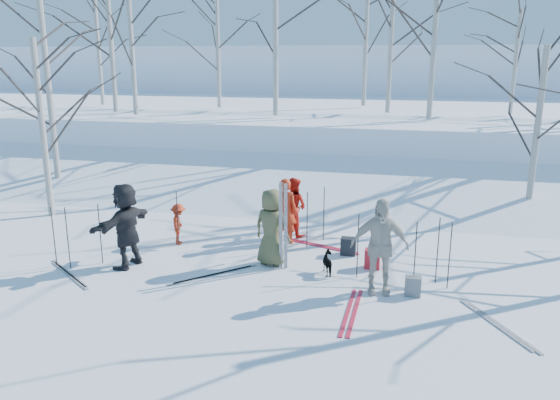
% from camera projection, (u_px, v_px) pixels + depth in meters
% --- Properties ---
extents(ground, '(120.00, 120.00, 0.00)m').
position_uv_depth(ground, '(263.00, 281.00, 11.00)').
color(ground, white).
rests_on(ground, ground).
extents(snow_ramp, '(70.00, 9.49, 4.12)m').
position_uv_depth(snow_ramp, '(319.00, 192.00, 17.55)').
color(snow_ramp, white).
rests_on(snow_ramp, ground).
extents(snow_plateau, '(70.00, 18.00, 2.20)m').
position_uv_depth(snow_plateau, '(352.00, 128.00, 26.74)').
color(snow_plateau, white).
rests_on(snow_plateau, ground).
extents(far_hill, '(90.00, 30.00, 6.00)m').
position_uv_depth(far_hill, '(378.00, 85.00, 46.26)').
color(far_hill, white).
rests_on(far_hill, ground).
extents(skier_olive_center, '(0.94, 0.74, 1.68)m').
position_uv_depth(skier_olive_center, '(272.00, 227.00, 11.66)').
color(skier_olive_center, '#46472B').
rests_on(skier_olive_center, ground).
extents(skier_red_north, '(0.59, 0.39, 1.60)m').
position_uv_depth(skier_red_north, '(285.00, 211.00, 13.07)').
color(skier_red_north, '#B22910').
rests_on(skier_red_north, ground).
extents(skier_redor_behind, '(0.90, 0.83, 1.48)m').
position_uv_depth(skier_redor_behind, '(294.00, 207.00, 13.63)').
color(skier_redor_behind, red).
rests_on(skier_redor_behind, ground).
extents(skier_red_seated, '(0.55, 0.72, 0.99)m').
position_uv_depth(skier_red_seated, '(179.00, 224.00, 13.05)').
color(skier_red_seated, '#B22910').
rests_on(skier_red_seated, ground).
extents(skier_cream_east, '(1.15, 0.62, 1.86)m').
position_uv_depth(skier_cream_east, '(379.00, 246.00, 10.24)').
color(skier_cream_east, beige).
rests_on(skier_cream_east, ground).
extents(skier_grey_west, '(0.90, 1.77, 1.83)m').
position_uv_depth(skier_grey_west, '(126.00, 225.00, 11.54)').
color(skier_grey_west, black).
rests_on(skier_grey_west, ground).
extents(dog, '(0.47, 0.61, 0.47)m').
position_uv_depth(dog, '(329.00, 263.00, 11.29)').
color(dog, black).
rests_on(dog, ground).
extents(upright_ski_left, '(0.10, 0.16, 1.90)m').
position_uv_depth(upright_ski_left, '(281.00, 226.00, 11.39)').
color(upright_ski_left, silver).
rests_on(upright_ski_left, ground).
extents(upright_ski_right, '(0.11, 0.23, 1.89)m').
position_uv_depth(upright_ski_right, '(286.00, 227.00, 11.33)').
color(upright_ski_right, silver).
rests_on(upright_ski_right, ground).
extents(ski_pair_a, '(2.01, 2.09, 0.02)m').
position_uv_depth(ski_pair_a, '(69.00, 274.00, 11.30)').
color(ski_pair_a, silver).
rests_on(ski_pair_a, ground).
extents(ski_pair_b, '(2.10, 2.10, 0.02)m').
position_uv_depth(ski_pair_b, '(214.00, 275.00, 11.28)').
color(ski_pair_b, silver).
rests_on(ski_pair_b, ground).
extents(ski_pair_c, '(1.41, 2.03, 0.02)m').
position_uv_depth(ski_pair_c, '(322.00, 246.00, 12.97)').
color(ski_pair_c, '#AF192E').
rests_on(ski_pair_c, ground).
extents(ski_pair_d, '(1.82, 2.07, 0.02)m').
position_uv_depth(ski_pair_d, '(498.00, 325.00, 9.16)').
color(ski_pair_d, silver).
rests_on(ski_pair_d, ground).
extents(ski_pair_e, '(0.29, 1.91, 0.02)m').
position_uv_depth(ski_pair_e, '(351.00, 312.00, 9.63)').
color(ski_pair_e, '#AF192E').
rests_on(ski_pair_e, ground).
extents(ski_pole_a, '(0.02, 0.02, 1.34)m').
position_uv_depth(ski_pole_a, '(68.00, 238.00, 11.51)').
color(ski_pole_a, black).
rests_on(ski_pole_a, ground).
extents(ski_pole_b, '(0.02, 0.02, 1.34)m').
position_uv_depth(ski_pole_b, '(100.00, 234.00, 11.75)').
color(ski_pole_b, black).
rests_on(ski_pole_b, ground).
extents(ski_pole_c, '(0.02, 0.02, 1.34)m').
position_uv_depth(ski_pole_c, '(54.00, 237.00, 11.57)').
color(ski_pole_c, black).
rests_on(ski_pole_c, ground).
extents(ski_pole_d, '(0.02, 0.02, 1.34)m').
position_uv_depth(ski_pole_d, '(307.00, 220.00, 12.77)').
color(ski_pole_d, black).
rests_on(ski_pole_d, ground).
extents(ski_pole_e, '(0.02, 0.02, 1.34)m').
position_uv_depth(ski_pole_e, '(438.00, 250.00, 10.78)').
color(ski_pole_e, black).
rests_on(ski_pole_e, ground).
extents(ski_pole_f, '(0.02, 0.02, 1.34)m').
position_uv_depth(ski_pole_f, '(450.00, 256.00, 10.48)').
color(ski_pole_f, black).
rests_on(ski_pole_f, ground).
extents(ski_pole_g, '(0.02, 0.02, 1.34)m').
position_uv_depth(ski_pole_g, '(324.00, 214.00, 13.28)').
color(ski_pole_g, black).
rests_on(ski_pole_g, ground).
extents(ski_pole_h, '(0.02, 0.02, 1.34)m').
position_uv_depth(ski_pole_h, '(415.00, 255.00, 10.50)').
color(ski_pole_h, black).
rests_on(ski_pole_h, ground).
extents(ski_pole_i, '(0.02, 0.02, 1.34)m').
position_uv_depth(ski_pole_i, '(178.00, 219.00, 12.86)').
color(ski_pole_i, black).
rests_on(ski_pole_i, ground).
extents(ski_pole_j, '(0.02, 0.02, 1.34)m').
position_uv_depth(ski_pole_j, '(358.00, 246.00, 11.01)').
color(ski_pole_j, black).
rests_on(ski_pole_j, ground).
extents(backpack_red, '(0.32, 0.22, 0.42)m').
position_uv_depth(backpack_red, '(372.00, 259.00, 11.60)').
color(backpack_red, '#AF1A24').
rests_on(backpack_red, ground).
extents(backpack_grey, '(0.30, 0.20, 0.38)m').
position_uv_depth(backpack_grey, '(413.00, 286.00, 10.27)').
color(backpack_grey, slate).
rests_on(backpack_grey, ground).
extents(backpack_dark, '(0.34, 0.24, 0.40)m').
position_uv_depth(backpack_dark, '(348.00, 246.00, 12.40)').
color(backpack_dark, black).
rests_on(backpack_dark, ground).
extents(birch_plateau_b, '(4.09, 4.09, 4.99)m').
position_uv_depth(birch_plateau_b, '(99.00, 49.00, 24.75)').
color(birch_plateau_b, silver).
rests_on(birch_plateau_b, snow_plateau).
extents(birch_plateau_c, '(3.76, 3.76, 4.51)m').
position_uv_depth(birch_plateau_c, '(218.00, 55.00, 23.61)').
color(birch_plateau_c, silver).
rests_on(birch_plateau_c, snow_plateau).
extents(birch_plateau_e, '(4.84, 4.84, 6.06)m').
position_uv_depth(birch_plateau_e, '(435.00, 31.00, 18.91)').
color(birch_plateau_e, silver).
rests_on(birch_plateau_e, snow_plateau).
extents(birch_plateau_f, '(4.39, 4.39, 5.41)m').
position_uv_depth(birch_plateau_f, '(391.00, 42.00, 21.15)').
color(birch_plateau_f, silver).
rests_on(birch_plateau_f, snow_plateau).
extents(birch_plateau_g, '(3.33, 3.33, 3.91)m').
position_uv_depth(birch_plateau_g, '(515.00, 62.00, 21.00)').
color(birch_plateau_g, silver).
rests_on(birch_plateau_g, snow_plateau).
extents(birch_plateau_h, '(4.96, 4.96, 6.23)m').
position_uv_depth(birch_plateau_h, '(276.00, 30.00, 20.11)').
color(birch_plateau_h, silver).
rests_on(birch_plateau_h, snow_plateau).
extents(birch_plateau_j, '(4.15, 4.15, 5.07)m').
position_uv_depth(birch_plateau_j, '(132.00, 47.00, 20.44)').
color(birch_plateau_j, silver).
rests_on(birch_plateau_j, snow_plateau).
extents(birch_plateau_k, '(4.88, 4.88, 6.12)m').
position_uv_depth(birch_plateau_k, '(110.00, 33.00, 21.37)').
color(birch_plateau_k, silver).
rests_on(birch_plateau_k, snow_plateau).
extents(birch_plateau_l, '(4.87, 4.87, 6.11)m').
position_uv_depth(birch_plateau_l, '(366.00, 36.00, 24.19)').
color(birch_plateau_l, silver).
rests_on(birch_plateau_l, snow_plateau).
extents(birch_edge_a, '(4.01, 4.01, 4.87)m').
position_uv_depth(birch_edge_a, '(43.00, 130.00, 14.91)').
color(birch_edge_a, silver).
rests_on(birch_edge_a, ground).
extents(birch_edge_d, '(5.00, 5.00, 6.28)m').
position_uv_depth(birch_edge_d, '(49.00, 96.00, 17.47)').
color(birch_edge_d, silver).
rests_on(birch_edge_d, ground).
extents(birch_edge_e, '(3.87, 3.87, 4.67)m').
position_uv_depth(birch_edge_e, '(537.00, 135.00, 14.70)').
color(birch_edge_e, silver).
rests_on(birch_edge_e, ground).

